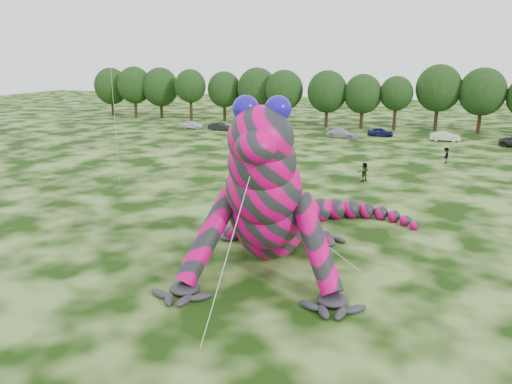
{
  "coord_description": "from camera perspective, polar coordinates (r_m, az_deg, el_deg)",
  "views": [
    {
      "loc": [
        7.49,
        -26.89,
        11.66
      ],
      "look_at": [
        -2.05,
        -0.47,
        4.0
      ],
      "focal_mm": 35.0,
      "sensor_mm": 36.0,
      "label": 1
    }
  ],
  "objects": [
    {
      "name": "car_1",
      "position": [
        81.86,
        -4.18,
        7.47
      ],
      "size": [
        3.98,
        1.75,
        1.27
      ],
      "primitive_type": "imported",
      "rotation": [
        0.0,
        0.0,
        1.46
      ],
      "color": "black",
      "rests_on": "ground"
    },
    {
      "name": "tree_9",
      "position": [
        84.8,
        15.67,
        9.74
      ],
      "size": [
        5.27,
        4.74,
        8.68
      ],
      "primitive_type": null,
      "color": "black",
      "rests_on": "ground"
    },
    {
      "name": "spectator_5",
      "position": [
        49.11,
        12.27,
        2.26
      ],
      "size": [
        1.37,
        1.72,
        1.83
      ],
      "primitive_type": "imported",
      "rotation": [
        0.0,
        0.0,
        4.14
      ],
      "color": "gray",
      "rests_on": "ground"
    },
    {
      "name": "tree_8",
      "position": [
        85.0,
        12.06,
        10.07
      ],
      "size": [
        6.14,
        5.53,
        8.94
      ],
      "primitive_type": null,
      "color": "black",
      "rests_on": "ground"
    },
    {
      "name": "tree_6",
      "position": [
        87.53,
        3.23,
        10.7
      ],
      "size": [
        6.52,
        5.86,
        9.49
      ],
      "primitive_type": null,
      "color": "black",
      "rests_on": "ground"
    },
    {
      "name": "car_5",
      "position": [
        76.14,
        20.81,
        5.96
      ],
      "size": [
        4.09,
        1.54,
        1.33
      ],
      "primitive_type": "imported",
      "rotation": [
        0.0,
        0.0,
        1.6
      ],
      "color": "silver",
      "rests_on": "ground"
    },
    {
      "name": "tree_0",
      "position": [
        106.38,
        -16.17,
        10.94
      ],
      "size": [
        6.91,
        6.22,
        9.51
      ],
      "primitive_type": null,
      "color": "black",
      "rests_on": "ground"
    },
    {
      "name": "spectator_0",
      "position": [
        53.59,
        4.17,
        3.66
      ],
      "size": [
        0.72,
        0.81,
        1.86
      ],
      "primitive_type": "imported",
      "rotation": [
        0.0,
        0.0,
        5.21
      ],
      "color": "gray",
      "rests_on": "ground"
    },
    {
      "name": "inflatable_gecko",
      "position": [
        29.56,
        2.07,
        2.14
      ],
      "size": [
        19.97,
        22.49,
        9.92
      ],
      "primitive_type": null,
      "rotation": [
        0.0,
        0.0,
        0.18
      ],
      "color": "#CB0164",
      "rests_on": "ground"
    },
    {
      "name": "ground",
      "position": [
        30.26,
        4.0,
        -7.46
      ],
      "size": [
        240.0,
        240.0,
        0.0
      ],
      "primitive_type": "plane",
      "color": "#16330A",
      "rests_on": "ground"
    },
    {
      "name": "car_4",
      "position": [
        77.88,
        14.03,
        6.67
      ],
      "size": [
        3.88,
        1.69,
        1.3
      ],
      "primitive_type": "imported",
      "rotation": [
        0.0,
        0.0,
        1.61
      ],
      "color": "#0F1543",
      "rests_on": "ground"
    },
    {
      "name": "car_3",
      "position": [
        75.05,
        9.84,
        6.62
      ],
      "size": [
        5.0,
        2.79,
        1.37
      ],
      "primitive_type": "imported",
      "rotation": [
        0.0,
        0.0,
        1.38
      ],
      "color": "#A7ACB2",
      "rests_on": "ground"
    },
    {
      "name": "tree_5",
      "position": [
        90.91,
        0.13,
        10.99
      ],
      "size": [
        7.16,
        6.44,
        9.8
      ],
      "primitive_type": null,
      "color": "black",
      "rests_on": "ground"
    },
    {
      "name": "tree_3",
      "position": [
        94.68,
        -7.48,
        10.92
      ],
      "size": [
        5.81,
        5.23,
        9.44
      ],
      "primitive_type": null,
      "color": "black",
      "rests_on": "ground"
    },
    {
      "name": "car_2",
      "position": [
        79.77,
        2.02,
        7.35
      ],
      "size": [
        5.29,
        2.92,
        1.4
      ],
      "primitive_type": "imported",
      "rotation": [
        0.0,
        0.0,
        1.45
      ],
      "color": "maroon",
      "rests_on": "ground"
    },
    {
      "name": "car_0",
      "position": [
        84.51,
        -7.27,
        7.66
      ],
      "size": [
        3.92,
        1.6,
        1.33
      ],
      "primitive_type": "imported",
      "rotation": [
        0.0,
        0.0,
        1.58
      ],
      "color": "white",
      "rests_on": "ground"
    },
    {
      "name": "tree_7",
      "position": [
        85.8,
        8.12,
        10.48
      ],
      "size": [
        6.68,
        6.01,
        9.48
      ],
      "primitive_type": null,
      "color": "black",
      "rests_on": "ground"
    },
    {
      "name": "spectator_2",
      "position": [
        59.95,
        20.89,
        3.9
      ],
      "size": [
        1.02,
        1.32,
        1.8
      ],
      "primitive_type": "imported",
      "rotation": [
        0.0,
        0.0,
        4.37
      ],
      "color": "gray",
      "rests_on": "ground"
    },
    {
      "name": "tree_1",
      "position": [
        101.89,
        -13.68,
        11.03
      ],
      "size": [
        6.74,
        6.07,
        9.81
      ],
      "primitive_type": null,
      "color": "black",
      "rests_on": "ground"
    },
    {
      "name": "spectator_1",
      "position": [
        53.0,
        3.18,
        3.4
      ],
      "size": [
        0.95,
        0.86,
        1.59
      ],
      "primitive_type": "imported",
      "rotation": [
        0.0,
        0.0,
        3.55
      ],
      "color": "gray",
      "rests_on": "ground"
    },
    {
      "name": "spectator_4",
      "position": [
        67.36,
        -2.02,
        6.02
      ],
      "size": [
        0.91,
        1.01,
        1.73
      ],
      "primitive_type": "imported",
      "rotation": [
        0.0,
        0.0,
        5.27
      ],
      "color": "gray",
      "rests_on": "ground"
    },
    {
      "name": "tree_2",
      "position": [
        99.68,
        -10.84,
        11.05
      ],
      "size": [
        7.04,
        6.34,
        9.64
      ],
      "primitive_type": null,
      "color": "black",
      "rests_on": "ground"
    },
    {
      "name": "tree_10",
      "position": [
        85.71,
        20.06,
        10.06
      ],
      "size": [
        7.09,
        6.38,
        10.5
      ],
      "primitive_type": null,
      "color": "black",
      "rests_on": "ground"
    },
    {
      "name": "tree_11",
      "position": [
        85.58,
        24.37,
        9.48
      ],
      "size": [
        7.01,
        6.31,
        10.07
      ],
      "primitive_type": null,
      "color": "black",
      "rests_on": "ground"
    },
    {
      "name": "tree_4",
      "position": [
        93.59,
        -3.64,
        10.85
      ],
      "size": [
        6.22,
        5.6,
        9.06
      ],
      "primitive_type": null,
      "color": "black",
      "rests_on": "ground"
    }
  ]
}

